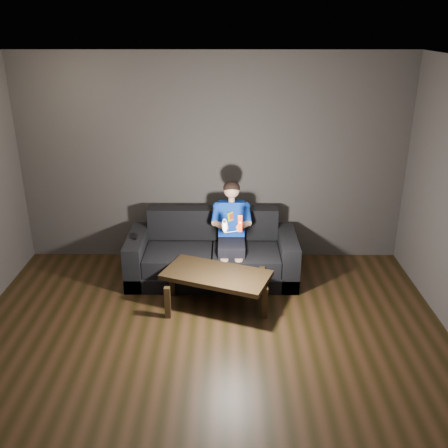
{
  "coord_description": "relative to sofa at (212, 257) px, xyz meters",
  "views": [
    {
      "loc": [
        0.18,
        -3.75,
        3.03
      ],
      "look_at": [
        0.15,
        1.55,
        0.85
      ],
      "focal_mm": 40.0,
      "sensor_mm": 36.0,
      "label": 1
    }
  ],
  "objects": [
    {
      "name": "wii_remote_black",
      "position": [
        -0.94,
        -0.08,
        0.32
      ],
      "size": [
        0.05,
        0.16,
        0.03
      ],
      "color": "black",
      "rests_on": "sofa"
    },
    {
      "name": "child",
      "position": [
        0.24,
        -0.05,
        0.45
      ],
      "size": [
        0.48,
        0.59,
        1.18
      ],
      "color": "black",
      "rests_on": "sofa"
    },
    {
      "name": "floor",
      "position": [
        -0.0,
        -1.88,
        -0.26
      ],
      "size": [
        5.0,
        5.0,
        0.0
      ],
      "primitive_type": "plane",
      "color": "black",
      "rests_on": "ground"
    },
    {
      "name": "back_wall",
      "position": [
        -0.0,
        0.62,
        1.09
      ],
      "size": [
        5.0,
        0.04,
        2.7
      ],
      "primitive_type": "cube",
      "color": "#3F3837",
      "rests_on": "ground"
    },
    {
      "name": "ceiling",
      "position": [
        -0.0,
        -1.88,
        2.44
      ],
      "size": [
        5.0,
        5.0,
        0.02
      ],
      "primitive_type": "cube",
      "color": "silver",
      "rests_on": "back_wall"
    },
    {
      "name": "sofa",
      "position": [
        0.0,
        0.0,
        0.0
      ],
      "size": [
        2.08,
        0.9,
        0.8
      ],
      "color": "black",
      "rests_on": "floor"
    },
    {
      "name": "wii_remote_red",
      "position": [
        0.33,
        -0.5,
        0.67
      ],
      "size": [
        0.05,
        0.07,
        0.19
      ],
      "color": "red",
      "rests_on": "child"
    },
    {
      "name": "nunchuk_white",
      "position": [
        0.16,
        -0.5,
        0.64
      ],
      "size": [
        0.09,
        0.11,
        0.17
      ],
      "color": "silver",
      "rests_on": "child"
    },
    {
      "name": "coffee_table",
      "position": [
        0.06,
        -0.72,
        0.1
      ],
      "size": [
        1.29,
        0.96,
        0.42
      ],
      "color": "black",
      "rests_on": "floor"
    }
  ]
}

